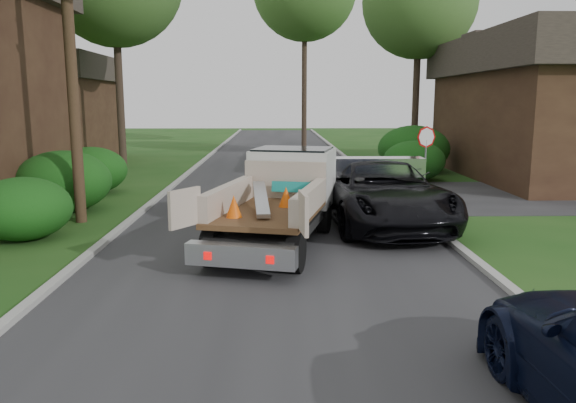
{
  "coord_description": "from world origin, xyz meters",
  "views": [
    {
      "loc": [
        -0.05,
        -10.49,
        3.33
      ],
      "look_at": [
        0.21,
        1.41,
        1.2
      ],
      "focal_mm": 35.0,
      "sensor_mm": 36.0,
      "label": 1
    }
  ],
  "objects_px": {
    "tree_right_far": "(420,1)",
    "stop_sign": "(426,146)",
    "flatbed_truck": "(284,191)",
    "house_right": "(575,105)",
    "black_pickup": "(380,193)",
    "utility_pole": "(69,30)",
    "house_left_far": "(38,106)"
  },
  "relations": [
    {
      "from": "stop_sign",
      "to": "flatbed_truck",
      "type": "relative_size",
      "value": 0.41
    },
    {
      "from": "utility_pole",
      "to": "house_left_far",
      "type": "xyz_separation_m",
      "value": [
        -8.02,
        17.02,
        -2.12
      ]
    },
    {
      "from": "black_pickup",
      "to": "utility_pole",
      "type": "bearing_deg",
      "value": 170.95
    },
    {
      "from": "house_left_far",
      "to": "black_pickup",
      "type": "relative_size",
      "value": 1.19
    },
    {
      "from": "utility_pole",
      "to": "house_left_far",
      "type": "height_order",
      "value": "utility_pole"
    },
    {
      "from": "house_left_far",
      "to": "flatbed_truck",
      "type": "height_order",
      "value": "house_left_far"
    },
    {
      "from": "utility_pole",
      "to": "tree_right_far",
      "type": "xyz_separation_m",
      "value": [
        12.98,
        15.02,
        3.31
      ]
    },
    {
      "from": "tree_right_far",
      "to": "flatbed_truck",
      "type": "relative_size",
      "value": 1.91
    },
    {
      "from": "house_right",
      "to": "tree_right_far",
      "type": "bearing_deg",
      "value": 132.51
    },
    {
      "from": "house_right",
      "to": "flatbed_truck",
      "type": "height_order",
      "value": "house_right"
    },
    {
      "from": "house_left_far",
      "to": "flatbed_truck",
      "type": "relative_size",
      "value": 1.25
    },
    {
      "from": "utility_pole",
      "to": "black_pickup",
      "type": "xyz_separation_m",
      "value": [
        8.27,
        -0.48,
        -4.29
      ]
    },
    {
      "from": "house_left_far",
      "to": "black_pickup",
      "type": "xyz_separation_m",
      "value": [
        16.29,
        -17.5,
        -2.17
      ]
    },
    {
      "from": "tree_right_far",
      "to": "black_pickup",
      "type": "bearing_deg",
      "value": -106.91
    },
    {
      "from": "house_left_far",
      "to": "tree_right_far",
      "type": "relative_size",
      "value": 0.66
    },
    {
      "from": "stop_sign",
      "to": "flatbed_truck",
      "type": "distance_m",
      "value": 7.86
    },
    {
      "from": "stop_sign",
      "to": "utility_pole",
      "type": "bearing_deg",
      "value": -159.38
    },
    {
      "from": "stop_sign",
      "to": "black_pickup",
      "type": "bearing_deg",
      "value": -118.19
    },
    {
      "from": "tree_right_far",
      "to": "black_pickup",
      "type": "relative_size",
      "value": 1.82
    },
    {
      "from": "tree_right_far",
      "to": "stop_sign",
      "type": "bearing_deg",
      "value": -101.81
    },
    {
      "from": "black_pickup",
      "to": "stop_sign",
      "type": "bearing_deg",
      "value": 56.09
    },
    {
      "from": "utility_pole",
      "to": "tree_right_far",
      "type": "height_order",
      "value": "tree_right_far"
    },
    {
      "from": "stop_sign",
      "to": "black_pickup",
      "type": "height_order",
      "value": "stop_sign"
    },
    {
      "from": "stop_sign",
      "to": "house_left_far",
      "type": "bearing_deg",
      "value": 145.19
    },
    {
      "from": "house_right",
      "to": "black_pickup",
      "type": "distance_m",
      "value": 14.13
    },
    {
      "from": "utility_pole",
      "to": "stop_sign",
      "type": "bearing_deg",
      "value": 20.62
    },
    {
      "from": "house_left_far",
      "to": "flatbed_truck",
      "type": "xyz_separation_m",
      "value": [
        13.65,
        -18.98,
        -1.89
      ]
    },
    {
      "from": "house_right",
      "to": "house_left_far",
      "type": "bearing_deg",
      "value": 163.2
    },
    {
      "from": "utility_pole",
      "to": "house_right",
      "type": "distance_m",
      "value": 20.66
    },
    {
      "from": "utility_pole",
      "to": "house_right",
      "type": "bearing_deg",
      "value": 26.01
    },
    {
      "from": "utility_pole",
      "to": "house_left_far",
      "type": "relative_size",
      "value": 1.32
    },
    {
      "from": "utility_pole",
      "to": "house_right",
      "type": "relative_size",
      "value": 0.77
    }
  ]
}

